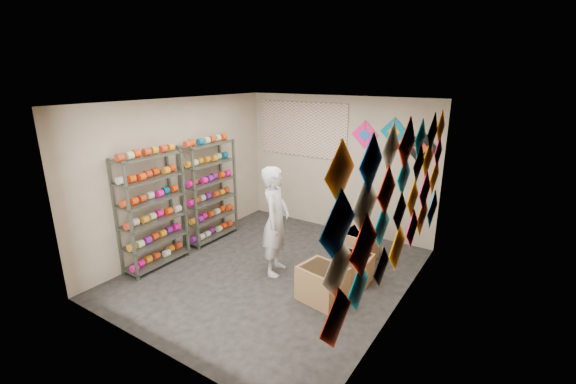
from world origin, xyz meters
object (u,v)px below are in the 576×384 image
Objects in this scene: shelf_rack_back at (209,192)px; carton_a at (322,284)px; shelf_rack_front at (152,211)px; carton_b at (355,267)px; carton_c at (358,245)px; shopkeeper at (276,221)px.

shelf_rack_back reaches higher than carton_a.
shelf_rack_front is 2.98m from carton_a.
carton_b is 0.88× the size of carton_c.
carton_c is at bearing 103.17° from carton_a.
carton_a is 0.79m from carton_b.
carton_a is at bearing -103.41° from carton_b.
carton_a is 1.48m from carton_c.
shelf_rack_back is at bearing -157.60° from carton_c.
carton_c is (2.75, 0.75, -0.70)m from shelf_rack_back.
shopkeeper reaches higher than carton_b.
shelf_rack_back is at bearing 90.00° from shelf_rack_front.
carton_c is (2.75, 2.05, -0.70)m from shelf_rack_front.
shelf_rack_back reaches higher than shopkeeper.
shelf_rack_back is (0.00, 1.30, 0.00)m from shelf_rack_front.
carton_c is (-0.24, 0.70, 0.04)m from carton_b.
carton_b is at bearing 24.25° from shelf_rack_front.
shelf_rack_front is at bearing -158.76° from carton_a.
carton_a is at bearing 11.46° from shelf_rack_front.
shelf_rack_back is 3.27× the size of carton_c.
shopkeeper reaches higher than carton_a.
shelf_rack_front is 1.00× the size of shelf_rack_back.
carton_a is (2.84, -0.73, -0.70)m from shelf_rack_back.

